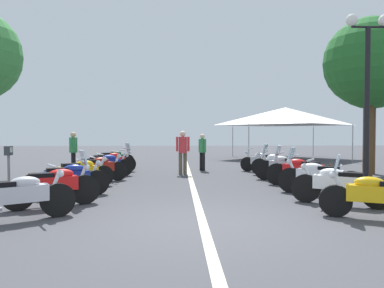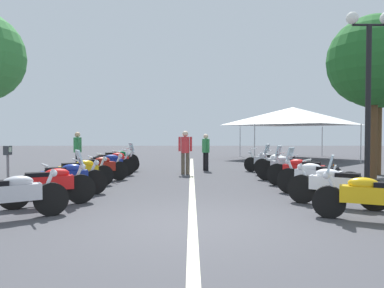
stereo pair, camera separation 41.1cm
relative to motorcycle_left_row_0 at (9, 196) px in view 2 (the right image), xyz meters
The scene contains 26 objects.
ground_plane 3.39m from the motorcycle_left_row_0, 95.15° to the right, with size 80.00×80.00×0.00m, color #424247.
lane_centre_stripe 6.28m from the motorcycle_left_row_0, 32.29° to the right, with size 21.30×0.16×0.01m, color beige.
motorcycle_left_row_0 is the anchor object (origin of this frame).
motorcycle_left_row_1 1.32m from the motorcycle_left_row_0, 10.32° to the right, with size 1.10×1.83×1.22m.
motorcycle_left_row_2 2.54m from the motorcycle_left_row_0, ahead, with size 1.05×1.98×1.00m.
motorcycle_left_row_3 3.98m from the motorcycle_left_row_0, ahead, with size 1.18×1.86×0.99m.
motorcycle_left_row_4 5.21m from the motorcycle_left_row_0, ahead, with size 1.39×1.86×1.00m.
motorcycle_left_row_5 6.60m from the motorcycle_left_row_0, ahead, with size 1.12×1.99×1.00m.
motorcycle_left_row_6 8.02m from the motorcycle_left_row_0, ahead, with size 1.20×1.96×1.20m.
motorcycle_left_row_7 9.39m from the motorcycle_left_row_0, ahead, with size 1.21×1.86×1.01m.
motorcycle_right_row_0 6.58m from the motorcycle_left_row_0, 90.80° to the right, with size 1.05×2.00×1.19m.
motorcycle_right_row_1 6.58m from the motorcycle_left_row_0, 79.15° to the right, with size 1.28×1.86×1.01m.
motorcycle_right_row_2 6.99m from the motorcycle_left_row_0, 68.62° to the right, with size 1.38×1.85×1.23m.
motorcycle_right_row_3 7.74m from the motorcycle_left_row_0, 58.61° to the right, with size 1.24×1.99×1.23m.
motorcycle_right_row_4 8.40m from the motorcycle_left_row_0, 50.67° to the right, with size 1.13×1.98×1.23m.
motorcycle_right_row_5 9.43m from the motorcycle_left_row_0, 44.77° to the right, with size 1.04×1.94×1.00m.
motorcycle_right_row_6 10.23m from the motorcycle_left_row_0, 38.85° to the right, with size 1.28×1.81×0.98m.
street_lamp_twin_globe 9.04m from the motorcycle_left_row_0, 69.17° to the right, with size 0.32×1.22×4.80m.
parking_meter 2.48m from the motorcycle_left_row_0, 27.23° to the left, with size 0.19×0.14×1.29m.
traffic_cone_1 9.50m from the motorcycle_left_row_0, 57.01° to the right, with size 0.36×0.36×0.61m.
bystander_0 9.63m from the motorcycle_left_row_0, 24.21° to the right, with size 0.48×0.32×1.57m.
bystander_1 8.03m from the motorcycle_left_row_0, 22.71° to the right, with size 0.32×0.53×1.69m.
bystander_3 8.29m from the motorcycle_left_row_0, ahead, with size 0.48×0.32×1.65m.
roadside_tree_0 13.27m from the motorcycle_left_row_0, 55.17° to the right, with size 3.14×3.14×5.69m.
roadside_tree_2 11.42m from the motorcycle_left_row_0, 59.67° to the right, with size 2.99×2.99×5.50m.
event_tent 18.39m from the motorcycle_left_row_0, 31.60° to the right, with size 6.34×6.34×3.20m.
Camera 2 is at (-6.21, 0.02, 1.59)m, focal length 33.63 mm.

